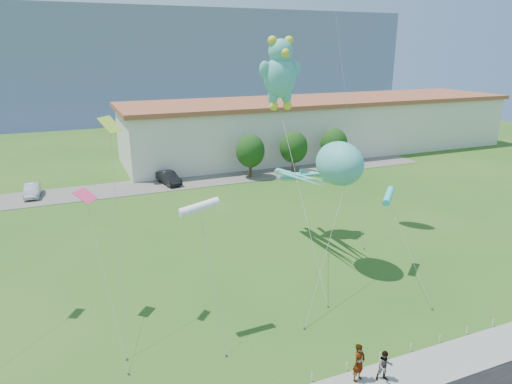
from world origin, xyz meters
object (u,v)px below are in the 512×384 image
parked_car_silver (32,190)px  parked_car_black (169,178)px  warehouse (322,125)px  pedestrian_right (385,366)px  teddy_bear_kite (280,71)px  pedestrian_left (359,363)px  octopus_kite (329,170)px

parked_car_silver → parked_car_black: bearing=-0.3°
parked_car_silver → parked_car_black: (14.75, -0.91, 0.05)m
warehouse → pedestrian_right: (-23.78, -46.64, -3.23)m
warehouse → parked_car_black: (-26.10, -9.04, -3.33)m
parked_car_black → teddy_bear_kite: 23.31m
pedestrian_left → parked_car_black: bearing=71.9°
teddy_bear_kite → warehouse: bearing=53.4°
pedestrian_right → teddy_bear_kite: size_ratio=0.10×
warehouse → pedestrian_left: warehouse is taller
parked_car_black → octopus_kite: size_ratio=0.34×
warehouse → parked_car_silver: (-40.85, -8.12, -3.37)m
octopus_kite → teddy_bear_kite: (-0.95, 6.36, 6.59)m
warehouse → octopus_kite: octopus_kite is taller
pedestrian_left → pedestrian_right: 1.27m
octopus_kite → parked_car_black: bearing=104.8°
pedestrian_right → parked_car_silver: bearing=132.7°
warehouse → parked_car_silver: warehouse is taller
pedestrian_right → parked_car_black: 37.67m
parked_car_black → teddy_bear_kite: (5.62, -18.56, 12.93)m
parked_car_silver → teddy_bear_kite: bearing=-40.5°
pedestrian_right → teddy_bear_kite: teddy_bear_kite is taller
octopus_kite → parked_car_silver: bearing=129.5°
parked_car_silver → parked_car_black: parked_car_black is taller
pedestrian_left → pedestrian_right: (1.16, -0.48, -0.19)m
octopus_kite → warehouse: bearing=60.1°
warehouse → pedestrian_left: bearing=-118.4°
warehouse → pedestrian_right: bearing=-117.0°
parked_car_silver → parked_car_black: size_ratio=0.94×
pedestrian_right → teddy_bear_kite: 23.19m
warehouse → teddy_bear_kite: bearing=-126.6°
warehouse → pedestrian_left: 52.55m
warehouse → parked_car_silver: bearing=-168.8°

